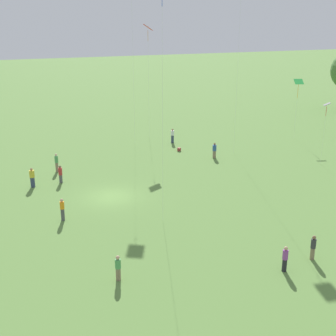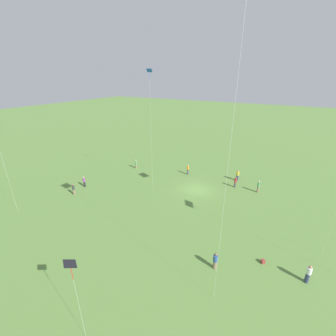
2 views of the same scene
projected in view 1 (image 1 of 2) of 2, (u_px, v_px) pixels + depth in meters
The scene contains 15 objects.
ground_plane at pixel (111, 197), 39.89m from camera, with size 240.00×240.00×0.00m, color #5B843D.
person_0 at pixel (214, 151), 49.96m from camera, with size 0.45×0.45×1.66m.
person_1 at pixel (60, 174), 42.79m from camera, with size 0.38×0.38×1.68m.
person_2 at pixel (172, 136), 55.50m from camera, with size 0.52×0.52×1.73m.
person_3 at pixel (313, 247), 29.68m from camera, with size 0.46×0.46×1.67m.
person_4 at pixel (285, 259), 28.33m from camera, with size 0.47×0.47×1.67m.
person_5 at pixel (118, 268), 27.40m from camera, with size 0.39×0.39×1.62m.
person_6 at pixel (62, 209), 35.17m from camera, with size 0.35×0.35×1.76m.
person_7 at pixel (57, 163), 45.69m from camera, with size 0.40×0.40×1.84m.
person_8 at pixel (32, 178), 41.75m from camera, with size 0.64×0.64×1.81m.
kite_0 at pixel (148, 30), 53.95m from camera, with size 1.37×1.20×13.51m.
kite_1 at pixel (327, 107), 46.34m from camera, with size 0.91×0.89×6.40m.
kite_4 at pixel (299, 83), 55.61m from camera, with size 1.19×1.26×7.22m.
kite_6 at pixel (162, 14), 30.60m from camera, with size 0.80×0.72×16.49m.
picnic_bag_0 at pixel (179, 149), 52.56m from camera, with size 0.43×0.44×0.37m.
Camera 1 is at (36.53, -7.34, 15.25)m, focal length 50.00 mm.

